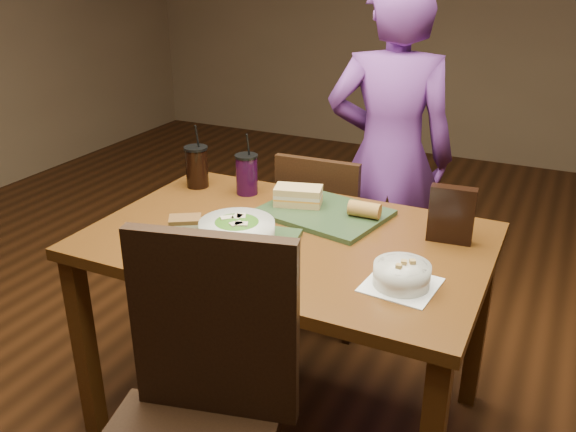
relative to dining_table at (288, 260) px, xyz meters
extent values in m
plane|color=#381C0B|center=(0.00, 0.00, -0.66)|extent=(6.00, 6.00, 0.00)
cube|color=#553011|center=(-0.60, -0.38, -0.30)|extent=(0.06, 0.06, 0.71)
cube|color=#553011|center=(-0.60, 0.38, -0.30)|extent=(0.06, 0.06, 0.71)
cube|color=#553011|center=(0.60, 0.38, -0.30)|extent=(0.06, 0.06, 0.71)
cube|color=#553011|center=(0.00, 0.00, 0.07)|extent=(1.30, 0.85, 0.04)
cube|color=black|center=(0.06, -0.56, 0.09)|extent=(0.43, 0.14, 0.52)
cube|color=black|center=(-0.12, 0.69, -0.27)|extent=(0.38, 0.38, 0.03)
cube|color=black|center=(-0.12, 0.52, -0.03)|extent=(0.37, 0.05, 0.43)
cube|color=black|center=(-0.28, 0.53, -0.47)|extent=(0.03, 0.03, 0.37)
cube|color=black|center=(0.04, 0.53, -0.47)|extent=(0.03, 0.03, 0.37)
cube|color=black|center=(-0.28, 0.85, -0.47)|extent=(0.03, 0.03, 0.37)
cube|color=black|center=(0.04, 0.85, -0.47)|extent=(0.03, 0.03, 0.37)
imported|color=#6B3187|center=(0.08, 0.87, 0.12)|extent=(0.64, 0.50, 1.55)
cube|color=#293D22|center=(-0.14, -0.16, 0.10)|extent=(0.47, 0.39, 0.02)
cube|color=#293D22|center=(0.04, 0.21, 0.10)|extent=(0.48, 0.40, 0.02)
cylinder|color=silver|center=(-0.11, -0.15, 0.14)|extent=(0.24, 0.24, 0.07)
ellipsoid|color=#427219|center=(-0.11, -0.15, 0.16)|extent=(0.20, 0.20, 0.06)
cube|color=beige|center=(-0.08, -0.17, 0.18)|extent=(0.05, 0.04, 0.01)
cube|color=beige|center=(-0.09, -0.17, 0.18)|extent=(0.05, 0.05, 0.01)
cube|color=beige|center=(-0.12, -0.13, 0.18)|extent=(0.03, 0.04, 0.01)
cube|color=beige|center=(-0.11, -0.12, 0.18)|extent=(0.04, 0.05, 0.01)
cube|color=beige|center=(-0.14, -0.15, 0.18)|extent=(0.05, 0.05, 0.01)
cube|color=white|center=(0.43, -0.16, 0.09)|extent=(0.21, 0.21, 0.00)
cylinder|color=silver|center=(0.43, -0.16, 0.13)|extent=(0.16, 0.16, 0.06)
cylinder|color=black|center=(0.43, -0.16, 0.15)|extent=(0.14, 0.14, 0.01)
cube|color=#B28947|center=(0.43, -0.16, 0.16)|extent=(0.02, 0.02, 0.01)
cube|color=#B28947|center=(0.45, -0.14, 0.16)|extent=(0.02, 0.02, 0.01)
cube|color=#B28947|center=(0.43, -0.19, 0.16)|extent=(0.02, 0.02, 0.01)
cube|color=#593819|center=(-0.30, -0.15, 0.12)|extent=(0.13, 0.12, 0.01)
cube|color=#3F721E|center=(-0.30, -0.15, 0.13)|extent=(0.13, 0.12, 0.01)
cube|color=beige|center=(-0.30, -0.15, 0.14)|extent=(0.13, 0.12, 0.01)
cube|color=#593819|center=(-0.30, -0.15, 0.15)|extent=(0.13, 0.12, 0.01)
cube|color=tan|center=(-0.07, 0.22, 0.12)|extent=(0.19, 0.13, 0.02)
cube|color=orange|center=(-0.07, 0.22, 0.14)|extent=(0.19, 0.13, 0.01)
cube|color=beige|center=(-0.07, 0.22, 0.15)|extent=(0.19, 0.13, 0.01)
cube|color=tan|center=(-0.07, 0.22, 0.16)|extent=(0.19, 0.13, 0.02)
cylinder|color=#AD7533|center=(0.00, -0.28, 0.14)|extent=(0.15, 0.12, 0.07)
cylinder|color=#AD7533|center=(0.19, 0.22, 0.14)|extent=(0.11, 0.06, 0.06)
cylinder|color=black|center=(-0.53, 0.26, 0.17)|extent=(0.09, 0.09, 0.15)
cylinder|color=black|center=(-0.53, 0.26, 0.25)|extent=(0.09, 0.09, 0.01)
cylinder|color=black|center=(-0.52, 0.26, 0.30)|extent=(0.01, 0.03, 0.10)
cylinder|color=black|center=(-0.31, 0.28, 0.16)|extent=(0.08, 0.08, 0.15)
cylinder|color=black|center=(-0.31, 0.28, 0.24)|extent=(0.09, 0.09, 0.01)
cylinder|color=black|center=(-0.30, 0.28, 0.28)|extent=(0.01, 0.02, 0.09)
cube|color=black|center=(0.49, 0.19, 0.18)|extent=(0.15, 0.06, 0.19)
camera|label=1|loc=(0.79, -1.65, 0.95)|focal=38.00mm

